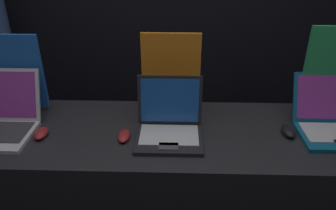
# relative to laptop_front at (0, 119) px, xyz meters

# --- Properties ---
(display_counter) EXTENTS (2.16, 0.66, 0.88)m
(display_counter) POSITION_rel_laptop_front_xyz_m (0.85, 0.02, -0.50)
(display_counter) COLOR black
(display_counter) RESTS_ON ground_plane
(laptop_front) EXTENTS (0.35, 0.37, 0.28)m
(laptop_front) POSITION_rel_laptop_front_xyz_m (0.00, 0.00, 0.00)
(laptop_front) COLOR #B7B7BC
(laptop_front) RESTS_ON display_counter
(mouse_front) EXTENTS (0.06, 0.11, 0.04)m
(mouse_front) POSITION_rel_laptop_front_xyz_m (0.22, -0.05, -0.05)
(mouse_front) COLOR maroon
(mouse_front) RESTS_ON display_counter
(promo_stand_front) EXTENTS (0.33, 0.07, 0.44)m
(promo_stand_front) POSITION_rel_laptop_front_xyz_m (-0.00, 0.22, 0.14)
(promo_stand_front) COLOR black
(promo_stand_front) RESTS_ON display_counter
(laptop_middle) EXTENTS (0.32, 0.29, 0.28)m
(laptop_middle) POSITION_rel_laptop_front_xyz_m (0.86, -0.02, 0.00)
(laptop_middle) COLOR black
(laptop_middle) RESTS_ON display_counter
(mouse_middle) EXTENTS (0.06, 0.12, 0.03)m
(mouse_middle) POSITION_rel_laptop_front_xyz_m (0.63, -0.06, -0.05)
(mouse_middle) COLOR maroon
(mouse_middle) RESTS_ON display_counter
(promo_stand_middle) EXTENTS (0.32, 0.07, 0.43)m
(promo_stand_middle) POSITION_rel_laptop_front_xyz_m (0.86, 0.29, 0.14)
(promo_stand_middle) COLOR black
(promo_stand_middle) RESTS_ON display_counter
(laptop_back) EXTENTS (0.38, 0.37, 0.26)m
(laptop_back) POSITION_rel_laptop_front_xyz_m (1.69, 0.05, -0.00)
(laptop_back) COLOR #0F5170
(laptop_back) RESTS_ON display_counter
(mouse_back) EXTENTS (0.06, 0.12, 0.04)m
(mouse_back) POSITION_rel_laptop_front_xyz_m (1.45, 0.00, -0.05)
(mouse_back) COLOR black
(mouse_back) RESTS_ON display_counter
(promo_stand_back) EXTENTS (0.29, 0.07, 0.50)m
(promo_stand_back) POSITION_rel_laptop_front_xyz_m (1.69, 0.21, 0.17)
(promo_stand_back) COLOR black
(promo_stand_back) RESTS_ON display_counter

